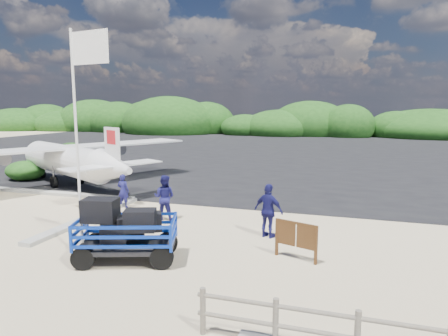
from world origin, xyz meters
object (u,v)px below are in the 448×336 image
(crew_c, at_px, (269,211))
(baggage_cart, at_px, (128,261))
(signboard, at_px, (295,260))
(aircraft_large, at_px, (396,162))
(crew_a, at_px, (123,191))
(crew_b, at_px, (164,197))
(flagpole, at_px, (83,259))

(crew_c, bearing_deg, baggage_cart, 63.72)
(signboard, relative_size, aircraft_large, 0.10)
(signboard, xyz_separation_m, crew_c, (-1.21, 1.85, 0.97))
(crew_a, height_order, crew_c, crew_c)
(crew_a, xyz_separation_m, aircraft_large, (13.69, 20.40, -0.79))
(baggage_cart, relative_size, crew_b, 1.69)
(signboard, distance_m, crew_c, 2.42)
(baggage_cart, distance_m, flagpole, 1.40)
(signboard, relative_size, crew_a, 0.94)
(baggage_cart, distance_m, crew_b, 4.69)
(signboard, xyz_separation_m, crew_b, (-5.79, 2.86, 0.93))
(aircraft_large, bearing_deg, crew_b, 90.72)
(crew_a, bearing_deg, signboard, 154.49)
(flagpole, xyz_separation_m, crew_c, (5.00, 3.79, 0.97))
(signboard, xyz_separation_m, crew_a, (-8.49, 4.07, 0.79))
(crew_a, relative_size, crew_b, 0.84)
(flagpole, relative_size, aircraft_large, 0.44)
(baggage_cart, height_order, signboard, baggage_cart)
(signboard, height_order, crew_b, crew_b)
(signboard, bearing_deg, crew_b, 172.65)
(crew_c, bearing_deg, crew_b, 7.46)
(baggage_cart, bearing_deg, aircraft_large, 50.32)
(flagpole, height_order, crew_c, flagpole)
(baggage_cart, height_order, aircraft_large, aircraft_large)
(signboard, bearing_deg, aircraft_large, 96.91)
(signboard, height_order, aircraft_large, aircraft_large)
(crew_a, distance_m, aircraft_large, 24.58)
(flagpole, distance_m, crew_b, 4.91)
(crew_c, bearing_deg, signboard, 143.18)
(crew_a, relative_size, crew_c, 0.81)
(flagpole, relative_size, crew_c, 3.50)
(baggage_cart, bearing_deg, flagpole, 173.95)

